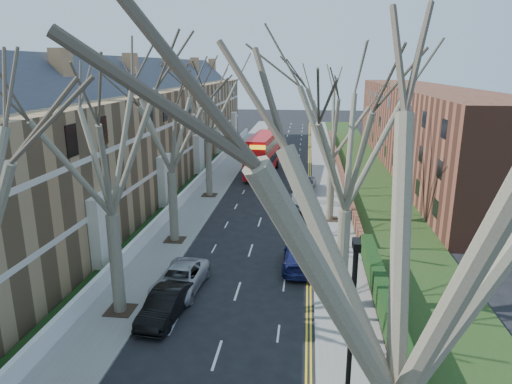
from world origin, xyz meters
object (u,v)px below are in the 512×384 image
(car_left_mid, at_px, (165,305))
(car_right_near, at_px, (299,257))
(double_decker_bus, at_px, (263,156))
(lamp_post, at_px, (349,368))

(car_left_mid, distance_m, car_right_near, 9.45)
(double_decker_bus, distance_m, car_left_mid, 32.57)
(car_left_mid, height_order, car_right_near, car_left_mid)
(car_left_mid, bearing_deg, lamp_post, -42.94)
(car_right_near, bearing_deg, double_decker_bus, -79.25)
(double_decker_bus, distance_m, car_right_near, 26.21)
(lamp_post, xyz_separation_m, double_decker_bus, (-6.49, 41.73, -2.36))
(double_decker_bus, relative_size, car_left_mid, 2.48)
(car_left_mid, bearing_deg, double_decker_bus, 92.44)
(car_left_mid, bearing_deg, car_right_near, 51.26)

